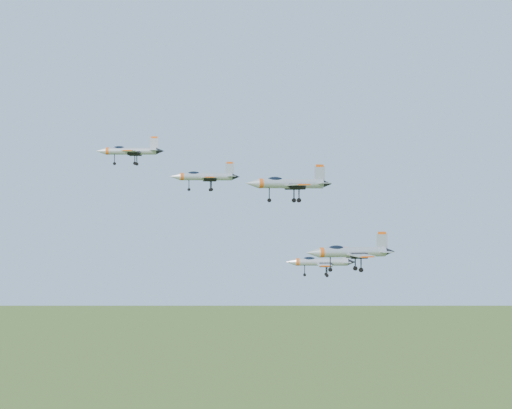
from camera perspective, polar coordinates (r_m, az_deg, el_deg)
name	(u,v)px	position (r m, az deg, el deg)	size (l,w,h in m)	color
jet_lead	(129,151)	(130.03, -10.10, 4.25)	(12.10, 10.30, 3.30)	#949AA0
jet_left_high	(204,176)	(118.07, -4.16, 2.25)	(11.68, 9.76, 3.12)	#949AA0
jet_right_high	(288,183)	(99.65, 2.59, 1.70)	(12.76, 10.52, 3.41)	#949AA0
jet_left_low	(320,262)	(127.55, 5.13, -4.59)	(12.24, 10.46, 3.35)	#949AA0
jet_right_low	(350,252)	(104.51, 7.50, -3.77)	(13.68, 11.35, 3.65)	#949AA0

